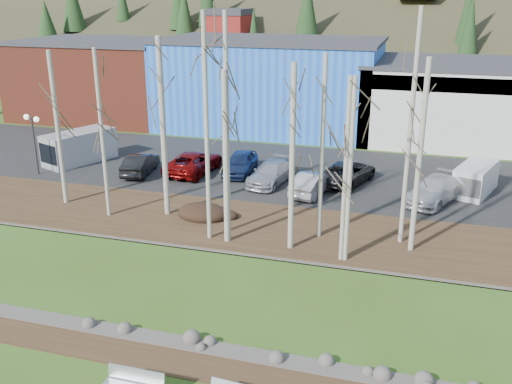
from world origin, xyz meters
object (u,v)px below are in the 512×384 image
(car_3, at_px, (240,163))
(car_4, at_px, (312,183))
(car_5, at_px, (347,172))
(van_white, at_px, (475,179))
(car_1, at_px, (194,162))
(street_lamp, at_px, (33,128))
(car_6, at_px, (435,190))
(van_grey, at_px, (77,147))
(car_2, at_px, (271,173))
(car_0, at_px, (140,164))

(car_3, relative_size, car_4, 1.04)
(car_3, xyz_separation_m, car_5, (7.54, 0.03, -0.04))
(car_3, height_order, van_white, van_white)
(car_1, bearing_deg, street_lamp, 22.64)
(car_6, bearing_deg, car_1, -161.13)
(car_1, bearing_deg, van_grey, 5.16)
(car_3, distance_m, van_white, 15.70)
(car_4, distance_m, car_6, 7.54)
(car_2, bearing_deg, car_3, 159.33)
(car_0, relative_size, car_3, 0.97)
(car_2, xyz_separation_m, car_5, (4.91, 1.50, 0.03))
(car_0, xyz_separation_m, car_6, (20.04, -0.05, 0.03))
(car_3, relative_size, car_5, 0.85)
(car_5, relative_size, van_white, 1.15)
(car_0, distance_m, car_3, 7.10)
(street_lamp, relative_size, van_grey, 0.73)
(car_4, relative_size, car_5, 0.82)
(street_lamp, relative_size, car_5, 0.78)
(car_1, xyz_separation_m, car_4, (8.98, -2.11, -0.05))
(street_lamp, distance_m, car_0, 7.72)
(street_lamp, distance_m, car_6, 27.19)
(car_1, xyz_separation_m, van_grey, (-9.44, -0.12, 0.40))
(car_4, distance_m, car_5, 3.41)
(car_3, bearing_deg, van_white, -3.00)
(car_0, relative_size, van_white, 0.95)
(car_6, xyz_separation_m, van_white, (2.45, 2.33, 0.19))
(street_lamp, bearing_deg, car_5, 33.53)
(car_3, bearing_deg, car_0, -167.09)
(car_3, distance_m, car_6, 13.40)
(car_0, height_order, van_white, van_white)
(car_6, bearing_deg, van_white, 67.12)
(car_5, xyz_separation_m, car_6, (5.70, -2.13, 0.01))
(car_1, height_order, car_5, car_1)
(street_lamp, xyz_separation_m, van_grey, (1.07, 3.34, -2.15))
(car_2, height_order, van_white, van_white)
(car_4, bearing_deg, van_grey, 3.66)
(car_3, relative_size, van_white, 0.98)
(street_lamp, height_order, car_2, street_lamp)
(car_1, height_order, van_grey, van_grey)
(van_white, bearing_deg, car_1, -158.21)
(street_lamp, xyz_separation_m, car_3, (13.75, 4.20, -2.54))
(car_3, bearing_deg, car_6, -12.86)
(street_lamp, bearing_deg, car_4, 26.24)
(car_1, height_order, car_6, car_1)
(car_1, relative_size, car_3, 1.21)
(car_1, bearing_deg, car_2, 177.47)
(car_4, distance_m, van_grey, 18.53)
(car_1, height_order, van_white, van_white)
(car_0, xyz_separation_m, car_4, (12.54, -0.80, -0.01))
(car_1, distance_m, car_3, 3.33)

